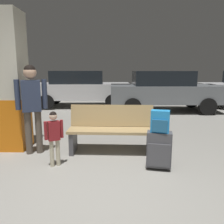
# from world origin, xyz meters

# --- Properties ---
(ground_plane) EXTENTS (18.00, 18.00, 0.10)m
(ground_plane) POSITION_xyz_m (0.00, 4.00, -0.05)
(ground_plane) COLOR gray
(structural_pillar) EXTENTS (0.57, 0.57, 2.64)m
(structural_pillar) POSITION_xyz_m (-1.84, 1.91, 1.31)
(structural_pillar) COLOR orange
(structural_pillar) RESTS_ON ground_plane
(bench) EXTENTS (1.61, 0.57, 0.89)m
(bench) POSITION_xyz_m (0.12, 1.69, 0.44)
(bench) COLOR tan
(bench) RESTS_ON ground_plane
(suitcase) EXTENTS (0.41, 0.29, 0.60)m
(suitcase) POSITION_xyz_m (0.88, 0.93, 0.32)
(suitcase) COLOR #4C4C51
(suitcase) RESTS_ON ground_plane
(backpack_bright) EXTENTS (0.31, 0.25, 0.34)m
(backpack_bright) POSITION_xyz_m (0.88, 0.93, 0.77)
(backpack_bright) COLOR #268CD8
(backpack_bright) RESTS_ON suitcase
(child) EXTENTS (0.28, 0.18, 0.91)m
(child) POSITION_xyz_m (-0.79, 1.03, 0.56)
(child) COLOR beige
(child) RESTS_ON ground_plane
(adult) EXTENTS (0.54, 0.29, 1.64)m
(adult) POSITION_xyz_m (-1.33, 1.60, 1.01)
(adult) COLOR brown
(adult) RESTS_ON ground_plane
(parked_car_far) EXTENTS (4.18, 1.95, 1.51)m
(parked_car_far) POSITION_xyz_m (-1.30, 7.21, 0.81)
(parked_car_far) COLOR silver
(parked_car_far) RESTS_ON ground_plane
(parked_car_near) EXTENTS (4.13, 1.86, 1.51)m
(parked_car_near) POSITION_xyz_m (2.03, 6.13, 0.81)
(parked_car_near) COLOR slate
(parked_car_near) RESTS_ON ground_plane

